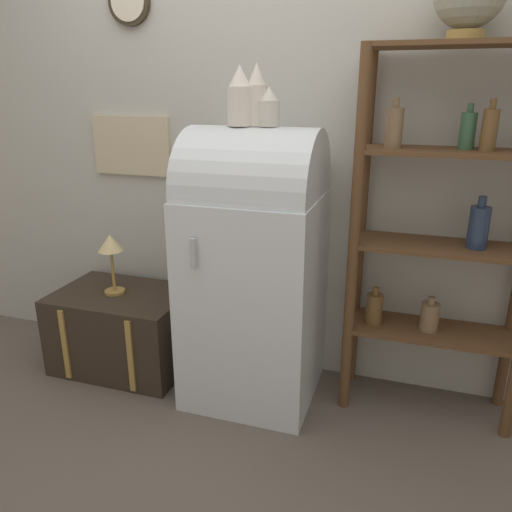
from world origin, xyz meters
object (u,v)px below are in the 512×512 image
(vase_right, at_px, (269,108))
(refrigerator, at_px, (254,263))
(vase_left, at_px, (240,98))
(vase_center, at_px, (257,97))
(desk_lamp, at_px, (111,249))
(suitcase_trunk, at_px, (124,329))

(vase_right, bearing_deg, refrigerator, -176.06)
(vase_left, height_order, vase_center, vase_center)
(refrigerator, xyz_separation_m, vase_right, (0.07, 0.00, 0.72))
(refrigerator, height_order, vase_left, vase_left)
(vase_center, xyz_separation_m, desk_lamp, (-0.82, -0.01, -0.78))
(vase_left, relative_size, desk_lamp, 0.77)
(refrigerator, relative_size, suitcase_trunk, 1.88)
(refrigerator, xyz_separation_m, suitcase_trunk, (-0.78, 0.01, -0.48))
(desk_lamp, bearing_deg, suitcase_trunk, 12.59)
(suitcase_trunk, height_order, vase_center, vase_center)
(suitcase_trunk, height_order, vase_right, vase_right)
(suitcase_trunk, distance_m, desk_lamp, 0.48)
(suitcase_trunk, bearing_deg, refrigerator, -0.70)
(vase_center, xyz_separation_m, vase_right, (0.06, -0.01, -0.05))
(refrigerator, distance_m, vase_left, 0.77)
(suitcase_trunk, xyz_separation_m, vase_right, (0.85, -0.00, 1.21))
(desk_lamp, bearing_deg, vase_right, 0.10)
(vase_right, xyz_separation_m, desk_lamp, (-0.88, -0.00, -0.73))
(refrigerator, relative_size, vase_center, 5.08)
(vase_right, bearing_deg, suitcase_trunk, 179.67)
(refrigerator, relative_size, desk_lamp, 4.06)
(refrigerator, xyz_separation_m, vase_left, (-0.06, -0.01, 0.77))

